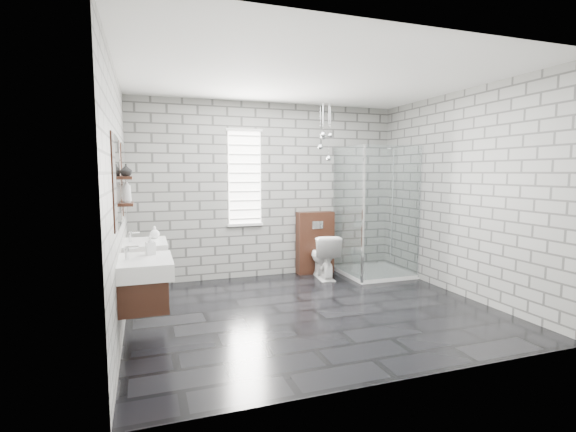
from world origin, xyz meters
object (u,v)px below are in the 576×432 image
vanity_right (142,250)px  cistern_panel (315,242)px  vanity_left (141,269)px  shower_enclosure (373,245)px  toilet (324,256)px

vanity_right → cistern_panel: (2.64, 1.20, -0.26)m
vanity_left → shower_enclosure: (3.41, 1.69, -0.25)m
vanity_right → toilet: vanity_right is taller
vanity_right → cistern_panel: 2.91m
shower_enclosure → cistern_panel: bearing=146.0°
shower_enclosure → toilet: shower_enclosure is taller
vanity_right → shower_enclosure: 3.48m
vanity_left → shower_enclosure: 3.81m
vanity_left → vanity_right: 1.01m
cistern_panel → toilet: size_ratio=1.46×
vanity_left → shower_enclosure: shower_enclosure is taller
vanity_right → shower_enclosure: size_ratio=0.77×
vanity_right → vanity_left: bearing=-90.0°
cistern_panel → shower_enclosure: 0.92m
vanity_left → cistern_panel: 3.45m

